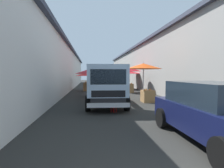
{
  "coord_description": "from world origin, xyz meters",
  "views": [
    {
      "loc": [
        -1.32,
        1.76,
        1.63
      ],
      "look_at": [
        9.28,
        0.47,
        1.1
      ],
      "focal_mm": 29.39,
      "sensor_mm": 36.0,
      "label": 1
    }
  ],
  "objects_px": {
    "fruit_stall_near_left": "(144,72)",
    "fruit_stall_near_right": "(89,75)",
    "hatchback_car": "(216,111)",
    "delivery_truck": "(107,87)",
    "fruit_stall_mid_lane": "(91,74)",
    "vendor_by_crates": "(100,82)",
    "fruit_stall_far_left": "(128,72)",
    "plastic_stool": "(114,105)",
    "fruit_stall_far_right": "(128,73)"
  },
  "relations": [
    {
      "from": "hatchback_car",
      "to": "fruit_stall_far_right",
      "type": "bearing_deg",
      "value": -4.15
    },
    {
      "from": "hatchback_car",
      "to": "vendor_by_crates",
      "type": "height_order",
      "value": "vendor_by_crates"
    },
    {
      "from": "fruit_stall_far_right",
      "to": "fruit_stall_near_left",
      "type": "distance_m",
      "value": 9.74
    },
    {
      "from": "delivery_truck",
      "to": "fruit_stall_far_right",
      "type": "bearing_deg",
      "value": -16.54
    },
    {
      "from": "fruit_stall_near_left",
      "to": "hatchback_car",
      "type": "distance_m",
      "value": 6.73
    },
    {
      "from": "hatchback_car",
      "to": "fruit_stall_mid_lane",
      "type": "bearing_deg",
      "value": 16.56
    },
    {
      "from": "fruit_stall_near_right",
      "to": "vendor_by_crates",
      "type": "bearing_deg",
      "value": -151.12
    },
    {
      "from": "hatchback_car",
      "to": "plastic_stool",
      "type": "bearing_deg",
      "value": 28.49
    },
    {
      "from": "fruit_stall_mid_lane",
      "to": "fruit_stall_far_left",
      "type": "height_order",
      "value": "fruit_stall_far_left"
    },
    {
      "from": "fruit_stall_near_right",
      "to": "fruit_stall_mid_lane",
      "type": "bearing_deg",
      "value": -177.86
    },
    {
      "from": "fruit_stall_far_left",
      "to": "fruit_stall_near_right",
      "type": "height_order",
      "value": "fruit_stall_far_left"
    },
    {
      "from": "fruit_stall_far_left",
      "to": "hatchback_car",
      "type": "bearing_deg",
      "value": 178.06
    },
    {
      "from": "fruit_stall_mid_lane",
      "to": "vendor_by_crates",
      "type": "bearing_deg",
      "value": -15.55
    },
    {
      "from": "fruit_stall_far_left",
      "to": "plastic_stool",
      "type": "relative_size",
      "value": 5.98
    },
    {
      "from": "fruit_stall_far_left",
      "to": "plastic_stool",
      "type": "height_order",
      "value": "fruit_stall_far_left"
    },
    {
      "from": "fruit_stall_far_left",
      "to": "delivery_truck",
      "type": "height_order",
      "value": "fruit_stall_far_left"
    },
    {
      "from": "delivery_truck",
      "to": "vendor_by_crates",
      "type": "xyz_separation_m",
      "value": [
        8.26,
        -0.17,
        -0.06
      ]
    },
    {
      "from": "fruit_stall_far_left",
      "to": "fruit_stall_mid_lane",
      "type": "bearing_deg",
      "value": 129.12
    },
    {
      "from": "fruit_stall_mid_lane",
      "to": "plastic_stool",
      "type": "xyz_separation_m",
      "value": [
        -6.15,
        -0.9,
        -1.38
      ]
    },
    {
      "from": "fruit_stall_near_right",
      "to": "fruit_stall_far_right",
      "type": "bearing_deg",
      "value": -71.87
    },
    {
      "from": "fruit_stall_mid_lane",
      "to": "plastic_stool",
      "type": "bearing_deg",
      "value": -171.64
    },
    {
      "from": "hatchback_car",
      "to": "fruit_stall_near_left",
      "type": "bearing_deg",
      "value": -1.66
    },
    {
      "from": "vendor_by_crates",
      "to": "plastic_stool",
      "type": "bearing_deg",
      "value": -179.75
    },
    {
      "from": "fruit_stall_mid_lane",
      "to": "vendor_by_crates",
      "type": "xyz_separation_m",
      "value": [
        3.1,
        -0.86,
        -0.72
      ]
    },
    {
      "from": "fruit_stall_near_right",
      "to": "delivery_truck",
      "type": "height_order",
      "value": "fruit_stall_near_right"
    },
    {
      "from": "fruit_stall_mid_lane",
      "to": "fruit_stall_near_left",
      "type": "xyz_separation_m",
      "value": [
        -3.27,
        -3.14,
        0.09
      ]
    },
    {
      "from": "fruit_stall_far_left",
      "to": "hatchback_car",
      "type": "distance_m",
      "value": 12.73
    },
    {
      "from": "fruit_stall_near_left",
      "to": "vendor_by_crates",
      "type": "distance_m",
      "value": 6.81
    },
    {
      "from": "fruit_stall_near_left",
      "to": "fruit_stall_near_right",
      "type": "distance_m",
      "value": 8.92
    },
    {
      "from": "delivery_truck",
      "to": "fruit_stall_far_left",
      "type": "bearing_deg",
      "value": -18.73
    },
    {
      "from": "fruit_stall_mid_lane",
      "to": "fruit_stall_near_left",
      "type": "bearing_deg",
      "value": -136.16
    },
    {
      "from": "fruit_stall_far_left",
      "to": "hatchback_car",
      "type": "relative_size",
      "value": 0.66
    },
    {
      "from": "fruit_stall_near_left",
      "to": "fruit_stall_near_right",
      "type": "bearing_deg",
      "value": 21.92
    },
    {
      "from": "delivery_truck",
      "to": "fruit_stall_mid_lane",
      "type": "bearing_deg",
      "value": 7.67
    },
    {
      "from": "fruit_stall_near_left",
      "to": "plastic_stool",
      "type": "relative_size",
      "value": 5.54
    },
    {
      "from": "hatchback_car",
      "to": "plastic_stool",
      "type": "relative_size",
      "value": 9.0
    },
    {
      "from": "fruit_stall_near_left",
      "to": "hatchback_car",
      "type": "height_order",
      "value": "fruit_stall_near_left"
    },
    {
      "from": "vendor_by_crates",
      "to": "fruit_stall_far_right",
      "type": "bearing_deg",
      "value": -44.6
    },
    {
      "from": "fruit_stall_near_left",
      "to": "fruit_stall_far_left",
      "type": "bearing_deg",
      "value": -2.24
    },
    {
      "from": "fruit_stall_mid_lane",
      "to": "plastic_stool",
      "type": "height_order",
      "value": "fruit_stall_mid_lane"
    },
    {
      "from": "fruit_stall_far_left",
      "to": "fruit_stall_far_right",
      "type": "bearing_deg",
      "value": -11.66
    },
    {
      "from": "fruit_stall_near_right",
      "to": "fruit_stall_near_left",
      "type": "bearing_deg",
      "value": -158.08
    },
    {
      "from": "fruit_stall_mid_lane",
      "to": "fruit_stall_far_left",
      "type": "relative_size",
      "value": 0.96
    },
    {
      "from": "hatchback_car",
      "to": "fruit_stall_far_left",
      "type": "bearing_deg",
      "value": -1.94
    },
    {
      "from": "vendor_by_crates",
      "to": "plastic_stool",
      "type": "xyz_separation_m",
      "value": [
        -9.25,
        -0.04,
        -0.65
      ]
    },
    {
      "from": "fruit_stall_near_left",
      "to": "delivery_truck",
      "type": "height_order",
      "value": "fruit_stall_near_left"
    },
    {
      "from": "fruit_stall_near_left",
      "to": "delivery_truck",
      "type": "distance_m",
      "value": 3.18
    },
    {
      "from": "hatchback_car",
      "to": "vendor_by_crates",
      "type": "xyz_separation_m",
      "value": [
        13.02,
        2.09,
        0.24
      ]
    },
    {
      "from": "delivery_truck",
      "to": "fruit_stall_near_left",
      "type": "bearing_deg",
      "value": -52.27
    },
    {
      "from": "fruit_stall_mid_lane",
      "to": "vendor_by_crates",
      "type": "relative_size",
      "value": 1.49
    }
  ]
}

